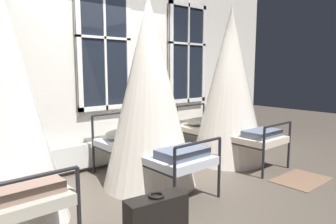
{
  "coord_description": "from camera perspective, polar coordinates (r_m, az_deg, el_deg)",
  "views": [
    {
      "loc": [
        -2.36,
        -3.1,
        1.54
      ],
      "look_at": [
        0.4,
        0.17,
        0.95
      ],
      "focal_mm": 33.15,
      "sensor_mm": 36.0,
      "label": 1
    }
  ],
  "objects": [
    {
      "name": "ground",
      "position": [
        4.19,
        -2.69,
        -13.7
      ],
      "size": [
        18.07,
        18.07,
        0.0
      ],
      "primitive_type": "plane",
      "color": "brown"
    },
    {
      "name": "back_wall_with_windows",
      "position": [
        5.0,
        -12.12,
        9.13
      ],
      "size": [
        8.03,
        0.1,
        3.33
      ],
      "primitive_type": "cube",
      "color": "silver",
      "rests_on": "ground"
    },
    {
      "name": "window_bank",
      "position": [
        4.92,
        -11.27,
        2.5
      ],
      "size": [
        4.42,
        0.1,
        2.68
      ],
      "color": "black",
      "rests_on": "ground"
    },
    {
      "name": "cot_second",
      "position": [
        4.06,
        -3.52,
        3.03
      ],
      "size": [
        1.24,
        1.85,
        2.47
      ],
      "rotation": [
        0.0,
        0.0,
        1.58
      ],
      "color": "black",
      "rests_on": "ground"
    },
    {
      "name": "cot_third",
      "position": [
        5.26,
        11.25,
        4.44
      ],
      "size": [
        1.24,
        1.85,
        2.55
      ],
      "rotation": [
        0.0,
        0.0,
        1.59
      ],
      "color": "black",
      "rests_on": "ground"
    },
    {
      "name": "rug_third",
      "position": [
        4.82,
        23.31,
        -11.36
      ],
      "size": [
        0.81,
        0.57,
        0.01
      ],
      "primitive_type": "cube",
      "rotation": [
        0.0,
        0.0,
        0.01
      ],
      "color": "brown",
      "rests_on": "ground"
    },
    {
      "name": "suitcase_dark",
      "position": [
        2.89,
        -2.15,
        -19.29
      ],
      "size": [
        0.58,
        0.27,
        0.47
      ],
      "rotation": [
        0.0,
        0.0,
        -0.12
      ],
      "color": "black",
      "rests_on": "ground"
    }
  ]
}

